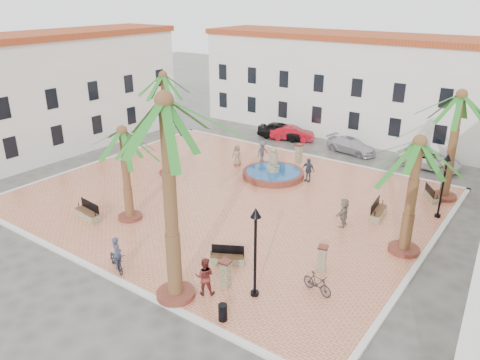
{
  "coord_description": "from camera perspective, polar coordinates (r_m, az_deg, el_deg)",
  "views": [
    {
      "loc": [
        17.64,
        -23.12,
        13.12
      ],
      "look_at": [
        1.0,
        0.0,
        1.6
      ],
      "focal_mm": 35.0,
      "sensor_mm": 36.0,
      "label": 1
    }
  ],
  "objects": [
    {
      "name": "pedestrian_north",
      "position": [
        38.15,
        2.77,
        3.51
      ],
      "size": [
        0.86,
        1.24,
        1.76
      ],
      "primitive_type": "imported",
      "rotation": [
        0.0,
        0.0,
        1.37
      ],
      "color": "#48484D",
      "rests_on": "plaza"
    },
    {
      "name": "plaza",
      "position": [
        31.87,
        -1.46,
        -2.15
      ],
      "size": [
        26.0,
        22.0,
        0.15
      ],
      "primitive_type": "cube",
      "color": "#E2835D",
      "rests_on": "ground"
    },
    {
      "name": "bicycle_b",
      "position": [
        22.31,
        9.41,
        -12.32
      ],
      "size": [
        1.71,
        0.84,
        0.99
      ],
      "primitive_type": "imported",
      "rotation": [
        0.0,
        0.0,
        1.33
      ],
      "color": "black",
      "rests_on": "plaza"
    },
    {
      "name": "bicycle_a",
      "position": [
        24.47,
        -14.84,
        -9.48
      ],
      "size": [
        1.96,
        1.31,
        0.97
      ],
      "primitive_type": "imported",
      "rotation": [
        0.0,
        0.0,
        1.18
      ],
      "color": "black",
      "rests_on": "plaza"
    },
    {
      "name": "bollard_se",
      "position": [
        22.28,
        -1.79,
        -11.31
      ],
      "size": [
        0.55,
        0.55,
        1.41
      ],
      "rotation": [
        0.0,
        0.0,
        0.09
      ],
      "color": "gray",
      "rests_on": "plaza"
    },
    {
      "name": "car_white",
      "position": [
        40.23,
        22.01,
        2.37
      ],
      "size": [
        5.16,
        2.74,
        1.38
      ],
      "primitive_type": "imported",
      "rotation": [
        0.0,
        0.0,
        1.48
      ],
      "color": "silver",
      "rests_on": "ground"
    },
    {
      "name": "car_red",
      "position": [
        44.63,
        6.38,
        5.68
      ],
      "size": [
        4.32,
        2.73,
        1.34
      ],
      "primitive_type": "imported",
      "rotation": [
        0.0,
        0.0,
        1.92
      ],
      "color": "#A30D19",
      "rests_on": "ground"
    },
    {
      "name": "palm_sw",
      "position": [
        27.88,
        -14.07,
        4.41
      ],
      "size": [
        4.7,
        4.7,
        5.9
      ],
      "color": "brown",
      "rests_on": "plaza"
    },
    {
      "name": "pedestrian_fountain_b",
      "position": [
        34.47,
        8.31,
        1.26
      ],
      "size": [
        1.09,
        0.57,
        1.77
      ],
      "primitive_type": "imported",
      "rotation": [
        0.0,
        0.0,
        -0.13
      ],
      "color": "#323F51",
      "rests_on": "plaza"
    },
    {
      "name": "car_silver",
      "position": [
        41.93,
        13.41,
        4.1
      ],
      "size": [
        4.73,
        2.59,
        1.3
      ],
      "primitive_type": "imported",
      "rotation": [
        0.0,
        0.0,
        1.39
      ],
      "color": "#B8B7C0",
      "rests_on": "ground"
    },
    {
      "name": "palm_s",
      "position": [
        18.74,
        -9.06,
        6.64
      ],
      "size": [
        5.75,
        5.75,
        9.47
      ],
      "color": "brown",
      "rests_on": "plaza"
    },
    {
      "name": "bollard_e",
      "position": [
        23.87,
        10.01,
        -9.31
      ],
      "size": [
        0.58,
        0.58,
        1.34
      ],
      "rotation": [
        0.0,
        0.0,
        0.25
      ],
      "color": "gray",
      "rests_on": "plaza"
    },
    {
      "name": "kerb_n",
      "position": [
        40.56,
        7.97,
        3.05
      ],
      "size": [
        26.3,
        0.3,
        0.16
      ],
      "primitive_type": "cube",
      "color": "silver",
      "rests_on": "ground"
    },
    {
      "name": "pedestrian_east",
      "position": [
        28.25,
        12.54,
        -3.88
      ],
      "size": [
        0.72,
        1.69,
        1.77
      ],
      "primitive_type": "imported",
      "rotation": [
        0.0,
        0.0,
        -1.45
      ],
      "color": "gray",
      "rests_on": "plaza"
    },
    {
      "name": "building_west",
      "position": [
        44.07,
        -21.94,
        9.86
      ],
      "size": [
        6.4,
        24.4,
        10.0
      ],
      "rotation": [
        0.0,
        0.0,
        1.57
      ],
      "color": "white",
      "rests_on": "ground"
    },
    {
      "name": "litter_bin",
      "position": [
        20.52,
        -2.11,
        -15.82
      ],
      "size": [
        0.4,
        0.4,
        0.77
      ],
      "primitive_type": "cylinder",
      "color": "black",
      "rests_on": "plaza"
    },
    {
      "name": "palm_ne",
      "position": [
        32.69,
        25.17,
        7.92
      ],
      "size": [
        5.38,
        5.38,
        7.39
      ],
      "color": "brown",
      "rests_on": "plaza"
    },
    {
      "name": "ground",
      "position": [
        31.9,
        -1.46,
        -2.27
      ],
      "size": [
        120.0,
        120.0,
        0.0
      ],
      "primitive_type": "plane",
      "color": "#56544F",
      "rests_on": "ground"
    },
    {
      "name": "fountain",
      "position": [
        35.19,
        4.07,
        0.9
      ],
      "size": [
        4.6,
        4.6,
        2.38
      ],
      "color": "brown",
      "rests_on": "plaza"
    },
    {
      "name": "bench_se",
      "position": [
        24.26,
        -1.55,
        -9.56
      ],
      "size": [
        1.83,
        1.34,
        0.94
      ],
      "rotation": [
        0.0,
        0.0,
        0.5
      ],
      "color": "gray",
      "rests_on": "plaza"
    },
    {
      "name": "bench_e",
      "position": [
        30.11,
        16.47,
        -3.84
      ],
      "size": [
        0.83,
        2.07,
        1.06
      ],
      "rotation": [
        0.0,
        0.0,
        1.68
      ],
      "color": "gray",
      "rests_on": "plaza"
    },
    {
      "name": "building_north",
      "position": [
        47.33,
        13.55,
        11.25
      ],
      "size": [
        30.4,
        7.4,
        9.5
      ],
      "color": "white",
      "rests_on": "ground"
    },
    {
      "name": "lamppost_e",
      "position": [
        30.47,
        23.68,
        0.57
      ],
      "size": [
        0.45,
        0.45,
        4.12
      ],
      "color": "black",
      "rests_on": "plaza"
    },
    {
      "name": "car_black",
      "position": [
        45.03,
        5.04,
        6.01
      ],
      "size": [
        4.76,
        2.52,
        1.54
      ],
      "primitive_type": "imported",
      "rotation": [
        0.0,
        0.0,
        1.73
      ],
      "color": "black",
      "rests_on": "ground"
    },
    {
      "name": "cyclist_b",
      "position": [
        21.79,
        -4.32,
        -11.62
      ],
      "size": [
        1.13,
        1.07,
        1.85
      ],
      "primitive_type": "imported",
      "rotation": [
        0.0,
        0.0,
        3.7
      ],
      "color": "maroon",
      "rests_on": "plaza"
    },
    {
      "name": "pedestrian_fountain_a",
      "position": [
        37.24,
        -0.35,
        3.05
      ],
      "size": [
        0.92,
        0.67,
        1.73
      ],
      "primitive_type": "imported",
      "rotation": [
        0.0,
        0.0,
        0.15
      ],
      "color": "#856853",
      "rests_on": "plaza"
    },
    {
      "name": "lamppost_s",
      "position": [
        20.55,
        1.9,
        -7.02
      ],
      "size": [
        0.48,
        0.48,
        4.43
      ],
      "color": "black",
      "rests_on": "plaza"
    },
    {
      "name": "bollard_n",
      "position": [
        38.28,
        7.17,
        3.29
      ],
      "size": [
        0.62,
        0.62,
        1.52
      ],
      "rotation": [
        0.0,
        0.0,
        -0.15
      ],
      "color": "gray",
      "rests_on": "plaza"
    },
    {
      "name": "cyclist_a",
      "position": [
        24.16,
        -14.74,
        -8.69
      ],
      "size": [
        0.75,
        0.58,
        1.85
      ],
      "primitive_type": "imported",
      "rotation": [
        0.0,
        0.0,
        2.93
      ],
      "color": "#323750",
      "rests_on": "plaza"
    },
    {
      "name": "kerb_w",
      "position": [
        40.54,
        -16.29,
        2.34
      ],
      "size": [
        0.3,
        22.3,
        0.16
      ],
      "primitive_type": "cube",
      "color": "silver",
      "rests_on": "ground"
    },
    {
      "name": "kerb_e",
      "position": [
        26.94,
        21.44,
        -8.62
      ],
      "size": [
        0.3,
        22.3,
        0.16
      ],
      "primitive_type": "cube",
      "color": "silver",
      "rests_on": "ground"
    },
    {
      "name": "bench_ne",
      "position": [
        33.83,
        22.34,
        -1.8
      ],
      "size": [
        1.42,
        1.75,
        0.92
      ],
      "rotation": [
        0.0,
        0.0,
        2.16
      ],
      "color": "gray",
      "rests_on": "plaza"
    },
    {
      "name": "bench_s",
      "position": [
        30.22,
        -18.08,
        -3.94
      ],
      "size": [
        2.07,
        0.84,
        1.06
      ],
      "rotation": [
        0.0,
        0.0,
        -0.11
      ],
      "color": "gray",
      "rests_on": "plaza"
    },
    {
      "name": "palm_e",
      "position": [
        24.77,
        20.83,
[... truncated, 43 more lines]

